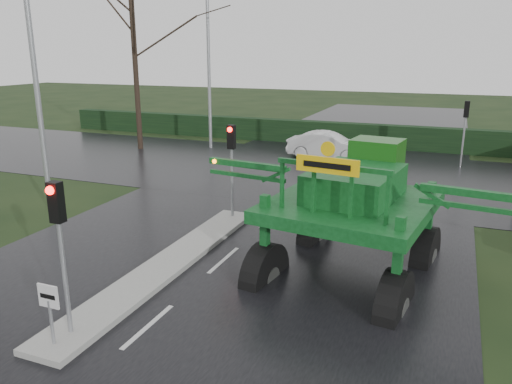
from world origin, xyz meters
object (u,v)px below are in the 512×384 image
at_px(traffic_signal_near, 59,226).
at_px(street_light_left_far, 213,52).
at_px(street_light_left_near, 39,52).
at_px(traffic_signal_mid, 231,151).
at_px(crop_sprayer, 269,194).
at_px(traffic_signal_far, 466,119).
at_px(keep_left_sign, 49,305).
at_px(white_sedan, 327,158).

height_order(traffic_signal_near, street_light_left_far, street_light_left_far).
bearing_deg(street_light_left_near, traffic_signal_near, -45.47).
xyz_separation_m(traffic_signal_mid, crop_sprayer, (2.88, -3.88, -0.23)).
xyz_separation_m(traffic_signal_mid, traffic_signal_far, (7.80, 12.52, 0.00)).
height_order(keep_left_sign, traffic_signal_mid, traffic_signal_mid).
bearing_deg(crop_sprayer, traffic_signal_mid, 134.38).
distance_m(crop_sprayer, white_sedan, 16.25).
distance_m(keep_left_sign, crop_sprayer, 6.01).
bearing_deg(traffic_signal_mid, street_light_left_near, -167.79).
bearing_deg(traffic_signal_mid, crop_sprayer, -53.47).
distance_m(traffic_signal_near, traffic_signal_mid, 8.50).
xyz_separation_m(street_light_left_near, white_sedan, (7.50, 13.52, -5.99)).
height_order(traffic_signal_mid, street_light_left_near, street_light_left_near).
bearing_deg(traffic_signal_near, street_light_left_near, 134.53).
height_order(keep_left_sign, traffic_signal_near, traffic_signal_near).
bearing_deg(traffic_signal_near, traffic_signal_mid, 90.00).
relative_size(traffic_signal_mid, white_sedan, 0.77).
distance_m(traffic_signal_far, white_sedan, 7.66).
relative_size(traffic_signal_near, white_sedan, 0.77).
xyz_separation_m(keep_left_sign, street_light_left_far, (-6.89, 21.50, 4.93)).
bearing_deg(keep_left_sign, traffic_signal_mid, 90.00).
bearing_deg(street_light_left_far, traffic_signal_mid, -61.14).
xyz_separation_m(traffic_signal_mid, street_light_left_near, (-6.89, -1.49, 3.40)).
height_order(keep_left_sign, white_sedan, keep_left_sign).
height_order(street_light_left_near, white_sedan, street_light_left_near).
height_order(crop_sprayer, white_sedan, crop_sprayer).
xyz_separation_m(traffic_signal_far, white_sedan, (-7.19, -0.49, -2.59)).
height_order(keep_left_sign, street_light_left_far, street_light_left_far).
relative_size(street_light_left_near, crop_sprayer, 1.13).
distance_m(street_light_left_far, crop_sprayer, 19.42).
distance_m(traffic_signal_mid, traffic_signal_far, 14.75).
bearing_deg(crop_sprayer, street_light_left_far, 128.65).
relative_size(keep_left_sign, traffic_signal_near, 0.38).
distance_m(traffic_signal_mid, street_light_left_far, 14.68).
xyz_separation_m(traffic_signal_near, crop_sprayer, (2.88, 4.62, -0.23)).
xyz_separation_m(traffic_signal_mid, street_light_left_far, (-6.89, 12.51, 3.40)).
xyz_separation_m(traffic_signal_far, crop_sprayer, (-4.92, -16.40, -0.23)).
distance_m(traffic_signal_near, white_sedan, 20.70).
distance_m(keep_left_sign, traffic_signal_near, 1.61).
relative_size(keep_left_sign, street_light_left_near, 0.14).
relative_size(traffic_signal_near, street_light_left_near, 0.35).
distance_m(street_light_left_far, white_sedan, 9.61).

